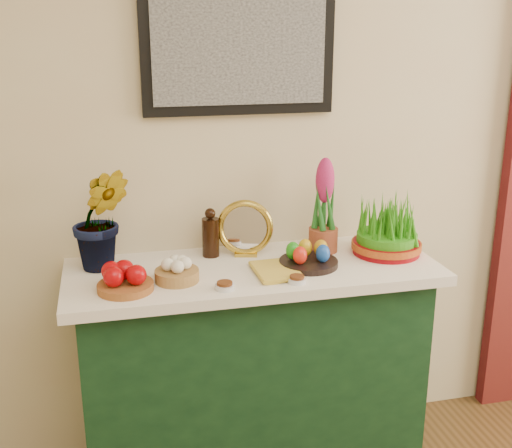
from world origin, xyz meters
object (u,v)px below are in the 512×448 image
at_px(sideboard, 253,374).
at_px(hyacinth_green, 100,202).
at_px(book, 255,272).
at_px(mirror, 245,229).
at_px(wheatgrass_sabzeh, 387,230).

height_order(sideboard, hyacinth_green, hyacinth_green).
bearing_deg(hyacinth_green, book, -19.30).
xyz_separation_m(hyacinth_green, book, (0.53, -0.20, -0.24)).
distance_m(sideboard, book, 0.49).
xyz_separation_m(hyacinth_green, mirror, (0.54, 0.02, -0.15)).
relative_size(hyacinth_green, wheatgrass_sabzeh, 1.85).
distance_m(hyacinth_green, wheatgrass_sabzeh, 1.11).
bearing_deg(wheatgrass_sabzeh, mirror, 168.26).
height_order(hyacinth_green, wheatgrass_sabzeh, hyacinth_green).
bearing_deg(sideboard, mirror, 91.09).
bearing_deg(wheatgrass_sabzeh, sideboard, -178.80).
height_order(sideboard, mirror, mirror).
relative_size(hyacinth_green, mirror, 2.24).
xyz_separation_m(mirror, book, (-0.01, -0.23, -0.09)).
xyz_separation_m(sideboard, mirror, (-0.00, 0.13, 0.57)).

